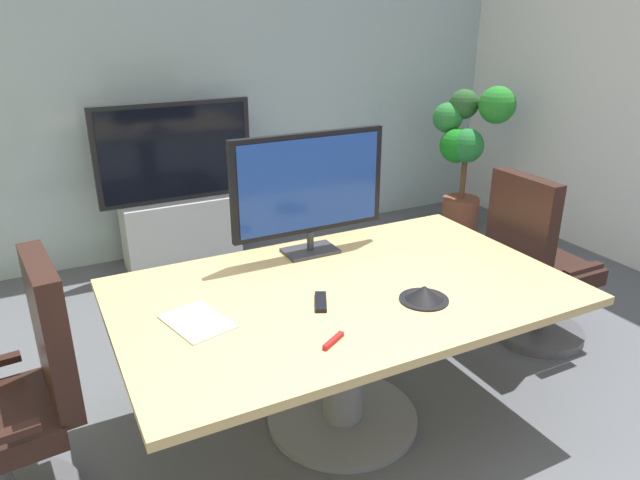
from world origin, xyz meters
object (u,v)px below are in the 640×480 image
Objects in this scene: office_chair_left at (18,418)px; remote_control at (321,302)px; office_chair_right at (535,274)px; wall_display_unit at (180,212)px; conference_phone at (424,294)px; conference_table at (344,320)px; tv_monitor at (309,187)px; potted_plant at (468,142)px.

remote_control is (1.24, -0.18, 0.30)m from office_chair_left.
office_chair_left and office_chair_right have the same top height.
wall_display_unit reaches higher than conference_phone.
remote_control is at bearing 156.77° from conference_phone.
office_chair_left is 2.82m from office_chair_right.
wall_display_unit is 2.64m from conference_phone.
wall_display_unit reaches higher than conference_table.
conference_phone is 1.29× the size of remote_control.
tv_monitor is (1.46, 0.36, 0.65)m from office_chair_left.
potted_plant reaches higher than conference_table.
tv_monitor reaches higher than potted_plant.
potted_plant is (3.77, 1.80, 0.37)m from office_chair_left.
potted_plant reaches higher than conference_phone.
office_chair_left is 1.29m from remote_control.
conference_table is at bearing 53.34° from remote_control.
office_chair_left is at bearing 167.62° from conference_phone.
office_chair_left is 2.53m from wall_display_unit.
office_chair_left is 0.83× the size of wall_display_unit.
remote_control is at bearing -152.99° from conference_table.
conference_table is at bearing 133.32° from conference_phone.
conference_table is at bearing 80.59° from office_chair_left.
wall_display_unit is at bearing 94.80° from conference_table.
conference_table is 1.58× the size of wall_display_unit.
office_chair_left reaches higher than conference_table.
potted_plant is at bearing -9.25° from wall_display_unit.
remote_control is at bearing -141.79° from potted_plant.
office_chair_right is 1.55m from tv_monitor.
conference_phone is at bearing 109.40° from office_chair_right.
conference_phone is 0.46m from remote_control.
potted_plant is 7.83× the size of remote_control.
tv_monitor is 4.94× the size of remote_control.
conference_table is 1.42m from office_chair_right.
wall_display_unit is at bearing 116.93° from remote_control.
potted_plant is at bearing 110.12° from office_chair_left.
office_chair_right reaches higher than conference_table.
office_chair_left is 4.19m from potted_plant.
tv_monitor reaches higher than wall_display_unit.
office_chair_right is (1.41, 0.14, -0.12)m from conference_table.
office_chair_left reaches higher than conference_phone.
conference_phone is (0.21, -0.73, -0.33)m from tv_monitor.
conference_phone is at bearing -46.68° from conference_table.
office_chair_left is 1.30× the size of tv_monitor.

